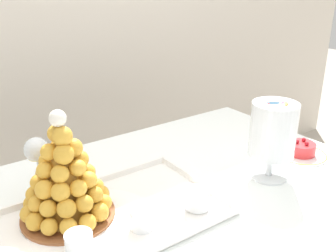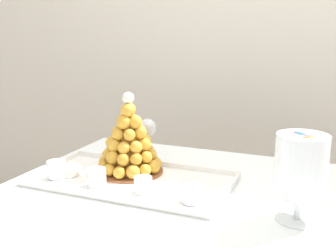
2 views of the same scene
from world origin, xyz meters
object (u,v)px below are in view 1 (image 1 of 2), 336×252
at_px(dessert_cup_mid_left, 79,246).
at_px(dessert_cup_mid_right, 197,200).
at_px(fruit_tart_plate, 301,151).
at_px(wine_glass, 37,152).
at_px(croquembouche, 64,179).
at_px(serving_tray, 95,224).
at_px(macaron_goblet, 273,130).
at_px(dessert_cup_centre, 142,220).

relative_size(dessert_cup_mid_left, dessert_cup_mid_right, 0.97).
bearing_deg(dessert_cup_mid_left, dessert_cup_mid_right, -0.84).
relative_size(dessert_cup_mid_right, fruit_tart_plate, 0.36).
bearing_deg(wine_glass, croquembouche, -86.44).
xyz_separation_m(serving_tray, wine_glass, (-0.05, 0.24, 0.12)).
height_order(croquembouche, dessert_cup_mid_left, croquembouche).
bearing_deg(dessert_cup_mid_left, serving_tray, 48.68).
distance_m(fruit_tart_plate, wine_glass, 0.85).
xyz_separation_m(fruit_tart_plate, wine_glass, (-0.79, 0.29, 0.11)).
distance_m(macaron_goblet, fruit_tart_plate, 0.25).
bearing_deg(dessert_cup_centre, serving_tray, 134.31).
relative_size(croquembouche, macaron_goblet, 1.14).
relative_size(serving_tray, fruit_tart_plate, 3.78).
height_order(serving_tray, fruit_tart_plate, fruit_tart_plate).
bearing_deg(serving_tray, macaron_goblet, -9.02).
bearing_deg(dessert_cup_centre, croquembouche, 129.54).
distance_m(dessert_cup_mid_left, wine_glass, 0.34).
distance_m(dessert_cup_centre, wine_glass, 0.36).
height_order(dessert_cup_centre, fruit_tart_plate, same).
distance_m(serving_tray, wine_glass, 0.27).
height_order(dessert_cup_centre, macaron_goblet, macaron_goblet).
bearing_deg(fruit_tart_plate, dessert_cup_centre, -177.13).
xyz_separation_m(serving_tray, fruit_tart_plate, (0.74, -0.05, 0.01)).
distance_m(serving_tray, croquembouche, 0.13).
bearing_deg(wine_glass, macaron_goblet, -28.67).
bearing_deg(fruit_tart_plate, macaron_goblet, -170.49).
height_order(dessert_cup_mid_left, dessert_cup_mid_right, dessert_cup_mid_left).
relative_size(dessert_cup_centre, wine_glass, 0.34).
bearing_deg(fruit_tart_plate, dessert_cup_mid_right, -174.96).
height_order(dessert_cup_mid_left, fruit_tart_plate, dessert_cup_mid_left).
distance_m(croquembouche, dessert_cup_mid_left, 0.18).
relative_size(serving_tray, croquembouche, 2.31).
bearing_deg(croquembouche, macaron_goblet, -14.66).
xyz_separation_m(croquembouche, dessert_cup_mid_left, (-0.04, -0.16, -0.08)).
xyz_separation_m(dessert_cup_mid_right, macaron_goblet, (0.29, 0.01, 0.12)).
height_order(macaron_goblet, fruit_tart_plate, macaron_goblet).
xyz_separation_m(dessert_cup_mid_left, wine_glass, (0.03, 0.33, 0.09)).
bearing_deg(serving_tray, fruit_tart_plate, -3.94).
height_order(dessert_cup_mid_left, macaron_goblet, macaron_goblet).
height_order(croquembouche, macaron_goblet, croquembouche).
bearing_deg(croquembouche, dessert_cup_mid_right, -29.23).
xyz_separation_m(dessert_cup_mid_right, wine_glass, (-0.30, 0.33, 0.09)).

